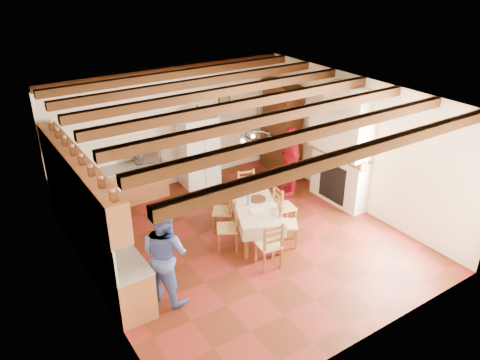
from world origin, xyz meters
name	(u,v)px	position (x,y,z in m)	size (l,w,h in m)	color
floor	(244,241)	(0.00, 0.00, -0.01)	(6.00, 6.50, 0.02)	#4F1E0F
ceiling	(245,99)	(0.00, 0.00, 3.01)	(6.00, 6.50, 0.02)	white
wall_back	(170,127)	(0.00, 3.26, 1.50)	(6.00, 0.02, 3.00)	#F6E6CC
wall_front	(375,259)	(0.00, -3.26, 1.50)	(6.00, 0.02, 3.00)	#F6E6CC
wall_left	(88,220)	(-3.01, 0.00, 1.50)	(0.02, 6.50, 3.00)	#F6E6CC
wall_right	(356,143)	(3.01, 0.00, 1.50)	(0.02, 6.50, 3.00)	#F6E6CC
ceiling_beams	(245,104)	(0.00, 0.00, 2.91)	(6.00, 6.30, 0.16)	#3B2610
lower_cabinets_left	(95,240)	(-2.70, 1.05, 0.43)	(0.60, 4.30, 0.86)	brown
lower_cabinets_back	(118,187)	(-1.55, 2.95, 0.43)	(2.30, 0.60, 0.86)	brown
countertop_left	(92,220)	(-2.70, 1.05, 0.88)	(0.62, 4.30, 0.04)	gray
countertop_back	(116,170)	(-1.55, 2.95, 0.88)	(2.34, 0.62, 0.04)	gray
backsplash_left	(74,209)	(-2.98, 1.05, 1.20)	(0.03, 4.30, 0.60)	white
backsplash_back	(110,153)	(-1.55, 3.23, 1.20)	(2.30, 0.03, 0.60)	white
upper_cabinets	(77,174)	(-2.83, 1.05, 1.85)	(0.35, 4.20, 0.70)	brown
fireplace	(340,147)	(2.72, 0.20, 1.40)	(0.56, 1.60, 2.80)	beige
wall_picture	(224,104)	(1.55, 3.23, 1.85)	(0.34, 0.03, 0.42)	#312617
refrigerator	(198,150)	(0.55, 2.88, 0.90)	(0.90, 0.74, 1.79)	white
hutch	(281,129)	(2.75, 2.34, 1.20)	(0.55, 1.32, 2.40)	#33210B
dining_table	(256,210)	(0.30, 0.01, 0.64)	(1.42, 1.84, 0.72)	beige
chandelier	(257,135)	(0.30, 0.01, 2.25)	(0.47, 0.47, 0.03)	black
chair_left_near	(227,227)	(-0.41, -0.01, 0.48)	(0.42, 0.40, 0.96)	brown
chair_left_far	(223,210)	(-0.13, 0.61, 0.48)	(0.42, 0.40, 0.96)	brown
chair_right_near	(287,223)	(0.67, -0.55, 0.48)	(0.42, 0.40, 0.96)	brown
chair_right_far	(284,206)	(1.06, 0.03, 0.48)	(0.42, 0.40, 0.96)	brown
chair_end_near	(269,244)	(-0.07, -0.93, 0.48)	(0.42, 0.40, 0.96)	brown
chair_end_far	(248,192)	(0.79, 1.00, 0.48)	(0.42, 0.40, 0.96)	brown
person_man	(120,228)	(-2.36, 0.55, 0.84)	(0.61, 0.40, 1.68)	silver
person_woman_blue	(165,253)	(-2.04, -0.70, 0.89)	(0.86, 0.67, 1.77)	#43549F
person_woman_red	(290,161)	(2.09, 1.15, 0.86)	(1.01, 0.42, 1.72)	#AE0F1F
microwave	(147,155)	(-0.76, 2.95, 1.07)	(0.60, 0.41, 0.33)	silver
fridge_vase	(197,110)	(0.58, 2.88, 1.93)	(0.27, 0.27, 0.28)	#33210B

